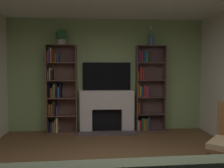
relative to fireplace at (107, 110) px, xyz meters
name	(u,v)px	position (x,y,z in m)	size (l,w,h in m)	color
wall_back_accent	(107,75)	(0.00, 0.15, 0.84)	(4.92, 0.06, 2.76)	#95B273
fireplace	(107,110)	(0.00, 0.00, 0.00)	(1.42, 0.54, 1.01)	white
tv	(107,76)	(0.00, 0.09, 0.82)	(1.17, 0.06, 0.68)	black
bookshelf_left	(59,90)	(-1.16, 0.00, 0.49)	(0.71, 0.34, 2.10)	brown
bookshelf_right	(147,90)	(0.99, 0.02, 0.48)	(0.71, 0.28, 2.10)	brown
potted_plant	(61,36)	(-1.08, -0.03, 1.77)	(0.27, 0.27, 0.37)	beige
vase_with_flowers	(151,39)	(1.08, -0.03, 1.74)	(0.12, 0.12, 0.46)	#4C6B97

